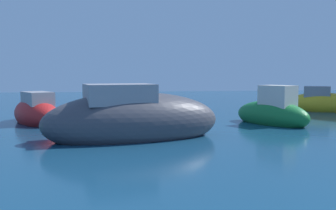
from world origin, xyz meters
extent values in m
ellipsoid|color=#197233|center=(0.58, 10.70, 0.35)|extent=(2.85, 3.77, 1.26)
cube|color=beige|center=(0.71, 10.44, 1.17)|extent=(1.40, 1.60, 0.90)
ellipsoid|color=#3F3F47|center=(-5.29, 8.08, 0.53)|extent=(6.12, 3.26, 1.94)
cube|color=gray|center=(-5.75, 7.98, 1.44)|extent=(2.37, 1.92, 0.65)
ellipsoid|color=gold|center=(5.71, 15.22, 0.37)|extent=(4.47, 3.61, 1.35)
cube|color=gray|center=(5.42, 15.41, 1.08)|extent=(1.68, 1.57, 0.62)
ellipsoid|color=#B21E1E|center=(-9.20, 12.46, 0.37)|extent=(3.06, 3.95, 1.35)
cube|color=gray|center=(-9.06, 12.20, 1.06)|extent=(1.58, 1.85, 0.56)
camera|label=1|loc=(-5.96, -3.71, 2.08)|focal=39.29mm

